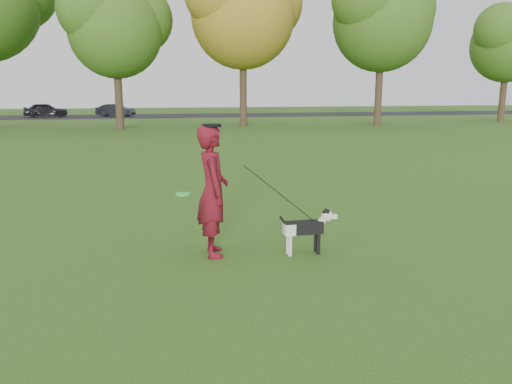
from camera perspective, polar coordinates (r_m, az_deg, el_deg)
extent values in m
plane|color=#285116|center=(7.64, 2.88, -7.69)|extent=(120.00, 120.00, 0.00)
cube|color=black|center=(47.08, -9.15, 8.59)|extent=(120.00, 7.00, 0.02)
imported|color=#540C1F|center=(7.62, -4.97, 0.11)|extent=(0.49, 0.74, 2.02)
cube|color=black|center=(7.78, 5.45, -4.06)|extent=(0.60, 0.19, 0.20)
cube|color=white|center=(7.73, 3.83, -4.24)|extent=(0.17, 0.19, 0.18)
cylinder|color=white|center=(7.74, 3.93, -6.16)|extent=(0.06, 0.06, 0.33)
cylinder|color=white|center=(7.86, 3.68, -5.87)|extent=(0.06, 0.06, 0.33)
cylinder|color=black|center=(7.87, 7.15, -5.92)|extent=(0.06, 0.06, 0.33)
cylinder|color=black|center=(7.98, 6.86, -5.65)|extent=(0.06, 0.06, 0.33)
cylinder|color=white|center=(7.85, 7.35, -3.60)|extent=(0.20, 0.12, 0.21)
sphere|color=white|center=(7.85, 8.13, -2.71)|extent=(0.19, 0.19, 0.19)
sphere|color=black|center=(7.84, 8.06, -2.44)|extent=(0.14, 0.14, 0.14)
cube|color=white|center=(7.89, 8.80, -2.78)|extent=(0.12, 0.07, 0.07)
sphere|color=black|center=(7.91, 9.25, -2.76)|extent=(0.04, 0.04, 0.04)
cone|color=black|center=(7.78, 8.19, -2.14)|extent=(0.07, 0.07, 0.08)
cone|color=black|center=(7.87, 7.96, -1.97)|extent=(0.07, 0.07, 0.08)
cylinder|color=black|center=(7.69, 3.40, -3.70)|extent=(0.21, 0.04, 0.27)
cylinder|color=black|center=(7.83, 6.94, -3.56)|extent=(0.13, 0.13, 0.02)
imported|color=black|center=(47.96, -22.90, 8.63)|extent=(3.78, 1.92, 1.23)
imported|color=black|center=(47.15, -15.76, 9.00)|extent=(3.56, 2.12, 1.11)
cylinder|color=#1EF331|center=(7.54, -8.32, -0.24)|extent=(0.23, 0.23, 0.03)
cylinder|color=black|center=(7.48, -5.11, 7.60)|extent=(0.30, 0.30, 0.04)
cylinder|color=#38281C|center=(32.56, -15.42, 10.63)|extent=(0.48, 0.48, 4.20)
sphere|color=#426B1E|center=(32.78, -15.85, 18.22)|extent=(5.60, 5.60, 5.60)
cylinder|color=#38281C|center=(33.97, -1.47, 11.78)|extent=(0.48, 0.48, 5.04)
sphere|color=#A58426|center=(34.36, -1.52, 20.50)|extent=(6.72, 6.72, 6.72)
cylinder|color=#38281C|center=(35.22, 13.84, 11.28)|extent=(0.48, 0.48, 4.83)
sphere|color=#426B1E|center=(35.56, 14.26, 19.34)|extent=(6.44, 6.44, 6.44)
cylinder|color=#38281C|center=(42.65, 26.37, 9.88)|extent=(0.48, 0.48, 3.99)
sphere|color=#426B1E|center=(42.79, 26.90, 15.39)|extent=(5.32, 5.32, 5.32)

